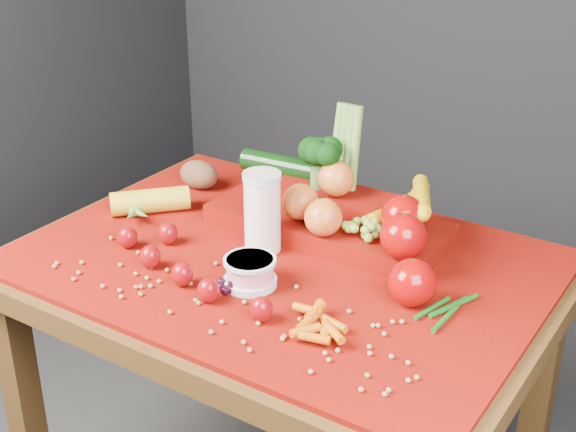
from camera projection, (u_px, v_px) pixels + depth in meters
The scene contains 12 objects.
table at pixel (283, 302), 1.70m from camera, with size 1.10×0.80×0.75m.
red_cloth at pixel (283, 260), 1.66m from camera, with size 1.05×0.75×0.01m, color #720903.
milk_glass at pixel (262, 209), 1.65m from camera, with size 0.08×0.08×0.17m.
yogurt_bowl at pixel (250, 271), 1.54m from camera, with size 0.10×0.10×0.06m.
strawberry_scatter at pixel (181, 264), 1.58m from camera, with size 0.44×0.18×0.05m.
dark_grape_cluster at pixel (223, 283), 1.54m from camera, with size 0.06×0.05×0.03m, color black, non-canonical shape.
soybean_scatter at pixel (224, 298), 1.50m from camera, with size 0.84×0.24×0.01m, color #A58647, non-canonical shape.
corn_ear at pixel (140, 209), 1.82m from camera, with size 0.25×0.26×0.06m.
potato at pixel (199, 175), 1.97m from camera, with size 0.10×0.08×0.07m, color brown.
baby_carrot_pile at pixel (320, 328), 1.39m from camera, with size 0.17×0.17×0.03m, color #C95807, non-canonical shape.
green_bean_pile at pixel (444, 309), 1.47m from camera, with size 0.14×0.12×0.01m, color #135212, non-canonical shape.
produce_mound at pixel (344, 212), 1.71m from camera, with size 0.61×0.38×0.27m.
Camera 1 is at (0.81, -1.22, 1.55)m, focal length 50.00 mm.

